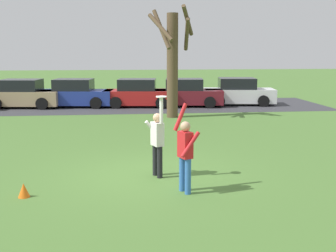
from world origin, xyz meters
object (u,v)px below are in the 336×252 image
Objects in this scene: parked_car_red at (139,94)px; person_defender at (185,151)px; person_catcher at (157,139)px; field_cone_orange at (24,190)px; parked_car_tan at (24,95)px; parked_car_white at (238,93)px; parked_car_blue at (76,94)px; bare_tree_tall at (173,60)px; frisbee_disc at (161,97)px; parked_car_maroon at (186,94)px.

person_defender is at bearing -81.28° from parked_car_red.
person_catcher reaches higher than field_cone_orange.
parked_car_tan is 6.53m from parked_car_red.
person_defender is at bearing -102.48° from parked_car_white.
parked_car_tan is at bearing 2.30° from person_defender.
parked_car_blue is (2.91, 0.01, 0.00)m from parked_car_tan.
bare_tree_tall reaches higher than parked_car_red.
parked_car_white reaches higher than field_cone_orange.
parked_car_tan is at bearing 102.14° from field_cone_orange.
parked_car_blue is at bearing 172.05° from person_catcher.
person_defender is 0.48× the size of parked_car_blue.
parked_car_tan is 1.00× the size of parked_car_red.
field_cone_orange is at bearing -70.65° from parked_car_tan.
frisbee_disc is 0.82× the size of field_cone_orange.
person_defender is 1.62m from frisbee_disc.
bare_tree_tall reaches higher than frisbee_disc.
frisbee_disc is 15.54m from parked_car_white.
person_defender is at bearing -58.73° from parked_car_tan.
bare_tree_tall is at bearing -63.73° from parked_car_red.
person_catcher is 0.48× the size of parked_car_white.
parked_car_maroon is 1.00× the size of parked_car_white.
parked_car_red is at bearing 89.85° from frisbee_disc.
parked_car_white is at bearing 135.08° from person_catcher.
parked_car_maroon is 0.82× the size of bare_tree_tall.
parked_car_tan is at bearing -175.69° from parked_car_red.
field_cone_orange is (-9.11, -15.33, -0.57)m from parked_car_white.
bare_tree_tall reaches higher than parked_car_tan.
person_catcher is at bearing -83.28° from parked_car_red.
parked_car_white is at bearing 67.42° from frisbee_disc.
parked_car_maroon is 16.14m from field_cone_orange.
frisbee_disc is at bearing -93.92° from parked_car_maroon.
bare_tree_tall is 12.18m from field_cone_orange.
parked_car_tan is at bearing -173.31° from parked_car_white.
parked_car_maroon is at bearing 4.98° from parked_car_red.
frisbee_disc reaches higher than parked_car_maroon.
person_defender is 0.48× the size of parked_car_maroon.
frisbee_disc is 10.06m from bare_tree_tall.
field_cone_orange is at bearing -104.30° from parked_car_maroon.
parked_car_tan and parked_car_red have the same top height.
person_catcher reaches higher than person_defender.
field_cone_orange is (-4.63, -10.96, -2.59)m from bare_tree_tall.
parked_car_maroon is at bearing 3.15° from parked_car_blue.
parked_car_red is 1.00× the size of parked_car_white.
person_defender is 15.25m from parked_car_maroon.
parked_car_maroon is (2.75, 13.97, -1.37)m from frisbee_disc.
parked_car_maroon is at bearing 72.46° from bare_tree_tall.
person_defender is (0.52, -1.30, -0.00)m from person_catcher.
frisbee_disc is at bearing -0.00° from person_defender.
parked_car_maroon is 3.21m from parked_car_white.
frisbee_disc is 14.15m from parked_car_red.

